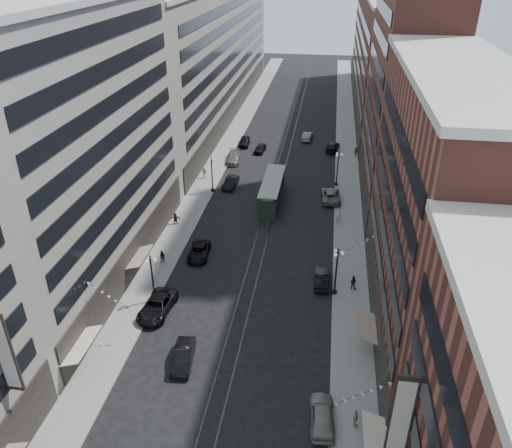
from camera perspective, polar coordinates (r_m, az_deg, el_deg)
The scene contains 34 objects.
ground at distance 78.70m, azimuth 2.42°, elevation 4.80°, with size 220.00×220.00×0.00m, color black.
sidewalk_west at distance 89.44m, azimuth -3.95°, elevation 7.85°, with size 4.00×180.00×0.15m, color gray.
sidewalk_east at distance 87.64m, azimuth 10.37°, elevation 6.99°, with size 4.00×180.00×0.15m, color gray.
rail_west at distance 87.94m, azimuth 2.69°, elevation 7.47°, with size 0.12×180.00×0.02m, color #2D2D33.
rail_east at distance 87.83m, azimuth 3.60°, elevation 7.41°, with size 0.12×180.00×0.02m, color #2D2D33.
building_west_mid at distance 53.81m, azimuth -19.12°, elevation 7.63°, with size 8.00×36.00×28.00m, color #9A9588.
building_west_far at distance 111.84m, azimuth -4.46°, elevation 18.99°, with size 8.00×90.00×26.00m, color #9A9588.
building_east_mid at distance 45.37m, azimuth 19.89°, elevation 0.75°, with size 8.00×30.00×24.00m, color brown.
building_east_tower at distance 69.09m, azimuth 17.35°, elevation 18.45°, with size 8.00×26.00×42.00m, color brown.
building_east_far at distance 118.61m, azimuth 13.74°, elevation 18.38°, with size 8.00×72.00×24.00m, color brown.
lamppost_sw_far at distance 51.69m, azimuth -11.77°, elevation -5.93°, with size 1.03×1.14×5.52m.
lamppost_sw_mid at distance 74.38m, azimuth -5.06°, elevation 5.84°, with size 1.03×1.14×5.52m.
lamppost_se_far at distance 52.31m, azimuth 9.17°, elevation -5.19°, with size 1.03×1.14×5.52m.
lamppost_se_mid at distance 77.17m, azimuth 9.31°, elevation 6.44°, with size 1.03×1.14×5.52m.
streetcar at distance 71.90m, azimuth 1.84°, elevation 3.73°, with size 2.65×11.99×3.32m.
car_2 at distance 51.50m, azimuth -11.24°, elevation -9.19°, with size 2.65×5.74×1.60m, color black.
car_4 at distance 41.21m, azimuth 7.55°, elevation -20.84°, with size 1.90×4.71×1.61m, color gray.
car_5 at distance 45.75m, azimuth -8.31°, elevation -14.73°, with size 1.60×4.59×1.51m, color black.
pedestrian_2 at distance 58.66m, azimuth -10.65°, elevation -3.75°, with size 0.77×0.42×1.58m, color black.
pedestrian_4 at distance 41.20m, azimuth 11.30°, elevation -20.92°, with size 0.97×0.44×1.65m, color #A99F8C.
car_7 at distance 59.57m, azimuth -6.54°, elevation -3.14°, with size 2.25×4.88×1.36m, color black.
car_8 at distance 86.31m, azimuth -2.62°, elevation 7.60°, with size 2.20×5.42×1.57m, color #636258.
car_9 at distance 93.96m, azimuth -1.35°, elevation 9.43°, with size 1.87×4.66×1.59m, color black.
car_10 at distance 54.97m, azimuth 7.51°, elevation -6.19°, with size 1.53×4.40×1.45m, color black.
car_11 at distance 73.28m, azimuth 8.53°, elevation 3.27°, with size 2.63×5.71×1.59m, color slate.
car_12 at distance 92.44m, azimuth 8.74°, elevation 8.74°, with size 2.11×5.19×1.51m, color black.
car_13 at distance 90.70m, azimuth 0.47°, elevation 8.64°, with size 1.62×4.04×1.38m, color black.
car_14 at distance 97.30m, azimuth 5.88°, elevation 9.96°, with size 1.60×4.58×1.51m, color gray.
pedestrian_5 at distance 66.70m, azimuth -9.21°, elevation 0.63°, with size 1.44×0.41×1.55m, color black.
pedestrian_6 at distance 79.91m, azimuth -5.92°, elevation 5.87°, with size 1.05×0.48×1.79m, color #BDAD9C.
pedestrian_7 at distance 54.53m, azimuth 11.03°, elevation -6.56°, with size 0.77×0.42×1.58m, color black.
pedestrian_8 at distance 66.94m, azimuth 9.39°, elevation 0.88°, with size 0.68×0.45×1.87m, color beige.
pedestrian_9 at distance 89.89m, azimuth 11.36°, elevation 8.07°, with size 1.07×0.44×1.65m, color black.
car_extra_0 at distance 76.76m, azimuth -2.87°, elevation 4.78°, with size 1.62×4.65×1.53m, color black.
Camera 1 is at (7.26, -11.49, 32.09)m, focal length 35.00 mm.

